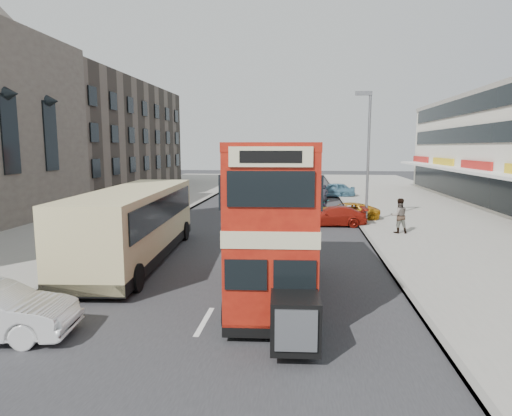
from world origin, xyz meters
The scene contains 16 objects.
ground centered at (0.00, 0.00, 0.00)m, with size 160.00×160.00×0.00m, color #28282B.
road_surface centered at (0.00, 20.00, 0.01)m, with size 12.00×90.00×0.01m, color #28282B.
pavement_right centered at (12.00, 20.00, 0.07)m, with size 12.00×90.00×0.15m, color gray.
pavement_left centered at (-12.00, 20.00, 0.07)m, with size 12.00×90.00×0.15m, color gray.
kerb_left centered at (-6.10, 20.00, 0.07)m, with size 0.20×90.00×0.16m, color gray.
kerb_right centered at (6.10, 20.00, 0.07)m, with size 0.20×90.00×0.16m, color gray.
brick_terrace centered at (-22.00, 38.00, 6.00)m, with size 14.00×28.00×12.00m, color #66594C.
street_lamp centered at (6.52, 18.00, 4.78)m, with size 1.00×0.20×8.12m.
bus_main centered at (1.72, 4.43, 2.50)m, with size 2.81×8.67×4.75m.
bus_second centered at (1.68, 29.52, 2.42)m, with size 3.04×8.40×4.59m.
coach centered at (-4.41, 8.17, 1.67)m, with size 3.49×10.87×2.83m.
car_right_a centered at (4.48, 17.31, 0.60)m, with size 1.67×4.12×1.20m, color maroon.
car_right_b centered at (5.51, 19.40, 0.58)m, with size 1.94×4.20×1.17m, color #C68113.
car_right_c centered at (5.48, 32.58, 0.71)m, with size 1.69×4.19×1.43m, color teal.
pedestrian_near centered at (7.88, 14.69, 1.11)m, with size 0.71×0.48×1.92m, color gray.
cyclist centered at (4.22, 22.90, 0.68)m, with size 0.69×1.89×2.05m.
Camera 1 is at (2.67, -9.19, 4.80)m, focal length 30.32 mm.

